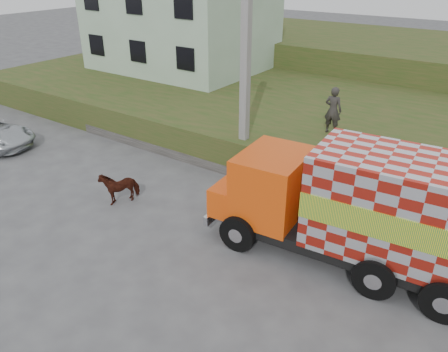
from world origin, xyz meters
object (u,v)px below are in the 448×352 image
Objects in this scene: utility_pole at (245,74)px; pedestrian at (333,110)px; cow at (120,186)px; cargo_truck at (361,208)px.

utility_pole is 4.19× the size of pedestrian.
utility_pole reaches higher than cow.
utility_pole is 6.92m from cargo_truck.
pedestrian is (5.01, 7.05, 1.88)m from cow.
cargo_truck is at bearing -28.20° from utility_pole.
cargo_truck is 5.88× the size of cow.
pedestrian is at bearing 45.17° from utility_pole.
utility_pole is 6.17m from cow.
cow is at bearing -118.67° from utility_pole.
utility_pole is at bearing 44.34° from pedestrian.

